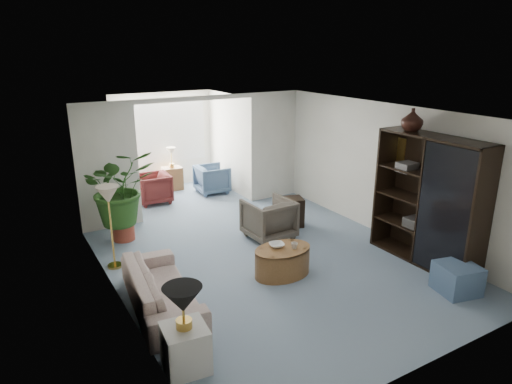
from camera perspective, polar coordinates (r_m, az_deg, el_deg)
floor at (r=7.71m, az=2.30°, el=-8.99°), size 6.00×6.00×0.00m
sunroom_floor at (r=11.11m, az=-9.23°, el=-0.66°), size 2.60×2.60×0.00m
back_pier_left at (r=9.23m, az=-18.06°, el=2.97°), size 1.20×0.12×2.50m
back_pier_right at (r=10.67m, az=2.23°, el=5.75°), size 1.20×0.12×2.50m
back_header at (r=9.59m, az=-7.48°, el=11.53°), size 2.60×0.12×0.10m
window_pane at (r=11.75m, az=-11.54°, el=7.28°), size 2.20×0.02×1.50m
window_blinds at (r=11.73m, az=-11.49°, el=7.26°), size 2.20×0.02×1.50m
framed_picture at (r=8.60m, az=16.79°, el=5.14°), size 0.04×0.50×0.40m
sofa at (r=6.54m, az=-11.74°, el=-11.73°), size 1.00×2.07×0.58m
end_table at (r=5.42m, az=-8.82°, el=-18.73°), size 0.53×0.53×0.53m
table_lamp at (r=5.08m, az=-9.16°, el=-13.14°), size 0.44×0.44×0.30m
floor_lamp at (r=7.51m, az=-18.05°, el=-0.33°), size 0.36×0.36×0.28m
coffee_table at (r=7.30m, az=3.33°, el=-8.65°), size 1.17×1.17×0.45m
coffee_bowl at (r=7.24m, az=2.60°, el=-6.64°), size 0.29×0.29×0.06m
coffee_cup at (r=7.19m, az=4.82°, el=-6.71°), size 0.13×0.13×0.10m
wingback_chair at (r=8.56m, az=1.61°, el=-3.38°), size 0.85×0.87×0.77m
side_table_dark at (r=9.19m, az=4.30°, el=-2.51°), size 0.58×0.52×0.59m
entertainment_cabinet at (r=7.93m, az=20.77°, el=-1.03°), size 0.51×1.93×2.14m
cabinet_urn at (r=7.96m, az=18.97°, el=8.56°), size 0.35×0.35×0.37m
ottoman at (r=7.42m, az=23.86°, el=-9.87°), size 0.65×0.65×0.44m
plant_pot at (r=8.92m, az=-16.21°, el=-4.76°), size 0.40×0.40×0.32m
house_plant at (r=8.63m, az=-16.70°, el=0.56°), size 1.27×1.10×1.41m
sunroom_chair_blue at (r=11.29m, az=-5.51°, el=1.62°), size 0.80×0.78×0.69m
sunroom_chair_maroon at (r=10.77m, az=-12.74°, el=0.45°), size 0.80×0.78×0.69m
sunroom_table at (r=11.70m, az=-10.40°, el=1.69°), size 0.49×0.39×0.57m
shelf_clutter at (r=7.84m, az=21.01°, el=-1.12°), size 0.30×1.27×1.06m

